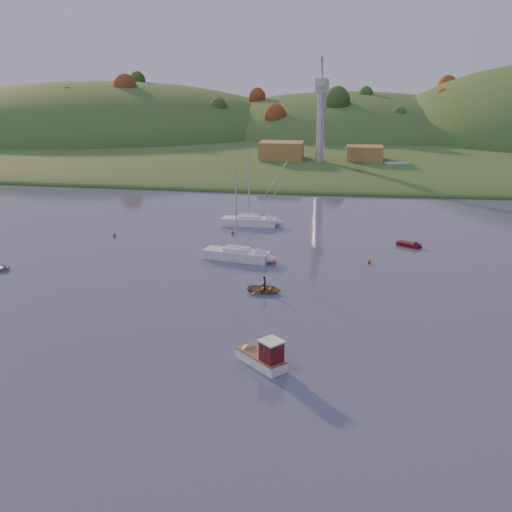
# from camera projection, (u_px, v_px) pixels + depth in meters

# --- Properties ---
(far_shore) EXTENTS (620.00, 220.00, 1.50)m
(far_shore) POSITION_uv_depth(u_px,v_px,m) (326.00, 133.00, 247.26)
(far_shore) COLOR #264D1F
(far_shore) RESTS_ON ground
(shore_slope) EXTENTS (640.00, 150.00, 7.00)m
(shore_slope) POSITION_uv_depth(u_px,v_px,m) (319.00, 151.00, 185.89)
(shore_slope) COLOR #264D1F
(shore_slope) RESTS_ON ground
(hill_left) EXTENTS (170.00, 140.00, 44.00)m
(hill_left) POSITION_uv_depth(u_px,v_px,m) (101.00, 137.00, 231.75)
(hill_left) COLOR #264D1F
(hill_left) RESTS_ON ground
(hill_center) EXTENTS (140.00, 120.00, 36.00)m
(hill_center) POSITION_uv_depth(u_px,v_px,m) (349.00, 138.00, 226.95)
(hill_center) COLOR #264D1F
(hill_center) RESTS_ON ground
(hillside_trees) EXTENTS (280.00, 50.00, 32.00)m
(hillside_trees) POSITION_uv_depth(u_px,v_px,m) (322.00, 145.00, 204.77)
(hillside_trees) COLOR #1E4819
(hillside_trees) RESTS_ON ground
(wharf) EXTENTS (42.00, 16.00, 2.40)m
(wharf) POSITION_uv_depth(u_px,v_px,m) (332.00, 167.00, 144.22)
(wharf) COLOR slate
(wharf) RESTS_ON ground
(shed_west) EXTENTS (11.00, 8.00, 4.80)m
(shed_west) POSITION_uv_depth(u_px,v_px,m) (281.00, 151.00, 145.94)
(shed_west) COLOR #A88638
(shed_west) RESTS_ON wharf
(shed_east) EXTENTS (9.00, 7.00, 4.00)m
(shed_east) POSITION_uv_depth(u_px,v_px,m) (364.00, 154.00, 144.02)
(shed_east) COLOR #A88638
(shed_east) RESTS_ON wharf
(dock_crane) EXTENTS (3.20, 28.00, 20.30)m
(dock_crane) POSITION_uv_depth(u_px,v_px,m) (322.00, 102.00, 136.49)
(dock_crane) COLOR #B7B7BC
(dock_crane) RESTS_ON wharf
(fishing_boat) EXTENTS (5.26, 5.06, 3.56)m
(fishing_boat) POSITION_uv_depth(u_px,v_px,m) (258.00, 354.00, 46.96)
(fishing_boat) COLOR white
(fishing_boat) RESTS_ON ground
(sailboat_near) EXTENTS (8.73, 2.78, 12.04)m
(sailboat_near) POSITION_uv_depth(u_px,v_px,m) (249.00, 220.00, 91.49)
(sailboat_near) COLOR white
(sailboat_near) RESTS_ON ground
(sailboat_far) EXTENTS (9.00, 4.33, 12.00)m
(sailboat_far) POSITION_uv_depth(u_px,v_px,m) (237.00, 254.00, 74.07)
(sailboat_far) COLOR silver
(sailboat_far) RESTS_ON ground
(canoe) EXTENTS (3.85, 2.81, 0.78)m
(canoe) POSITION_uv_depth(u_px,v_px,m) (265.00, 289.00, 62.76)
(canoe) COLOR #9E8457
(canoe) RESTS_ON ground
(paddler) EXTENTS (0.40, 0.59, 1.59)m
(paddler) POSITION_uv_depth(u_px,v_px,m) (265.00, 285.00, 62.64)
(paddler) COLOR black
(paddler) RESTS_ON ground
(red_tender) EXTENTS (3.84, 3.01, 1.27)m
(red_tender) POSITION_uv_depth(u_px,v_px,m) (413.00, 245.00, 79.61)
(red_tender) COLOR #530B0F
(red_tender) RESTS_ON ground
(grey_dinghy) EXTENTS (2.40, 2.83, 1.02)m
(grey_dinghy) POSITION_uv_depth(u_px,v_px,m) (2.00, 269.00, 70.04)
(grey_dinghy) COLOR slate
(grey_dinghy) RESTS_ON ground
(work_vessel) EXTENTS (13.08, 8.14, 3.17)m
(work_vessel) POSITION_uv_depth(u_px,v_px,m) (396.00, 171.00, 138.24)
(work_vessel) COLOR slate
(work_vessel) RESTS_ON ground
(buoy_1) EXTENTS (0.50, 0.50, 0.50)m
(buoy_1) POSITION_uv_depth(u_px,v_px,m) (369.00, 261.00, 72.66)
(buoy_1) COLOR #F14D0C
(buoy_1) RESTS_ON ground
(buoy_2) EXTENTS (0.50, 0.50, 0.50)m
(buoy_2) POSITION_uv_depth(u_px,v_px,m) (114.00, 235.00, 85.05)
(buoy_2) COLOR #F14D0C
(buoy_2) RESTS_ON ground
(buoy_3) EXTENTS (0.50, 0.50, 0.50)m
(buoy_3) POSITION_uv_depth(u_px,v_px,m) (232.00, 233.00, 86.35)
(buoy_3) COLOR #F14D0C
(buoy_3) RESTS_ON ground
(buoy_4) EXTENTS (0.50, 0.50, 0.50)m
(buoy_4) POSITION_uv_depth(u_px,v_px,m) (274.00, 262.00, 72.38)
(buoy_4) COLOR #F14D0C
(buoy_4) RESTS_ON ground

